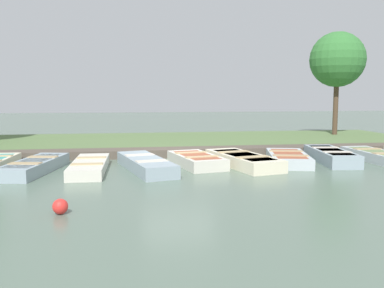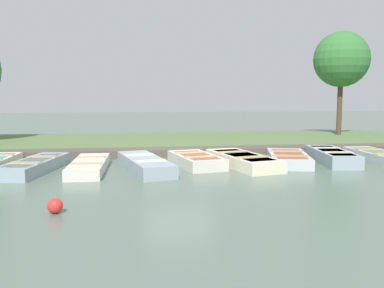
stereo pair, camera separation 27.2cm
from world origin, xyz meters
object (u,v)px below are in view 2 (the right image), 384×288
Objects in this scene: rowboat_4 at (145,164)px; buoy at (55,206)px; rowboat_8 at (332,156)px; rowboat_9 at (378,156)px; rowboat_6 at (243,160)px; park_tree_left at (341,60)px; rowboat_5 at (196,160)px; rowboat_7 at (288,158)px; rowboat_3 at (89,165)px; rowboat_2 at (35,165)px.

buoy is at bearing -35.15° from rowboat_4.
rowboat_8 reaches higher than rowboat_9.
park_tree_left is (-7.77, 7.17, 3.87)m from rowboat_6.
rowboat_5 is at bearing -113.28° from rowboat_6.
rowboat_8 reaches higher than rowboat_4.
rowboat_7 is 3.25m from rowboat_9.
rowboat_6 reaches higher than rowboat_3.
rowboat_6 is 1.14× the size of rowboat_9.
rowboat_4 is 0.67× the size of park_tree_left.
rowboat_5 is (-0.57, 1.67, -0.01)m from rowboat_4.
rowboat_4 is 1.18× the size of rowboat_9.
rowboat_4 is 1.17× the size of rowboat_7.
rowboat_5 is (-0.48, 3.35, 0.02)m from rowboat_3.
park_tree_left reaches higher than rowboat_5.
rowboat_2 is 1.10× the size of rowboat_7.
park_tree_left is at bearing 115.01° from rowboat_4.
rowboat_8 is at bearing 82.47° from rowboat_4.
rowboat_4 is 4.85m from rowboat_7.
rowboat_3 is 3.38m from rowboat_5.
rowboat_5 is at bearing -49.10° from park_tree_left.
rowboat_5 is 4.68m from rowboat_8.
park_tree_left is at bearing 124.21° from rowboat_6.
rowboat_5 is 9.34× the size of buoy.
rowboat_4 is 13.67m from park_tree_left.
rowboat_4 is at bearing -52.01° from park_tree_left.
rowboat_6 is at bearing -42.73° from park_tree_left.
rowboat_3 is 8.04m from rowboat_8.
park_tree_left reaches higher than rowboat_7.
rowboat_3 is at bearing -56.41° from park_tree_left.
rowboat_2 reaches higher than rowboat_7.
rowboat_2 is 9.64m from rowboat_8.
rowboat_3 is at bearing 177.68° from buoy.
rowboat_6 is at bearing 134.16° from buoy.
rowboat_3 is 1.68m from rowboat_4.
rowboat_2 is at bearing -163.41° from buoy.
rowboat_6 is at bearing 103.14° from rowboat_2.
rowboat_5 is at bearing -89.89° from rowboat_9.
rowboat_8 is at bearing 82.40° from rowboat_6.
rowboat_5 is at bearing -75.62° from rowboat_7.
rowboat_7 is at bearing 95.93° from rowboat_3.
rowboat_9 is at bearing 79.07° from rowboat_5.
rowboat_3 is at bearing -78.66° from rowboat_8.
rowboat_4 is at bearing 99.01° from rowboat_2.
rowboat_8 is at bearing 104.57° from rowboat_2.
rowboat_6 is 3.21m from rowboat_8.
rowboat_4 is at bearing -82.68° from rowboat_5.
rowboat_7 is at bearing 105.01° from rowboat_2.
rowboat_6 is (-0.30, 3.16, -0.00)m from rowboat_4.
rowboat_6 is 11.74× the size of buoy.
rowboat_3 is 4.84m from rowboat_6.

